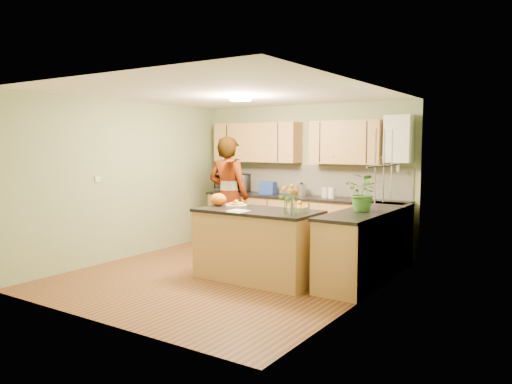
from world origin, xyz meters
The scene contains 28 objects.
floor centered at (0.00, 0.00, 0.00)m, with size 4.50×4.50×0.00m, color #522D17.
ceiling centered at (0.00, 0.00, 2.50)m, with size 4.00×4.50×0.02m, color white.
wall_back centered at (0.00, 2.25, 1.25)m, with size 4.00×0.02×2.50m, color #99AD7B.
wall_front centered at (0.00, -2.25, 1.25)m, with size 4.00×0.02×2.50m, color #99AD7B.
wall_left centered at (-2.00, 0.00, 1.25)m, with size 0.02×4.50×2.50m, color #99AD7B.
wall_right centered at (2.00, 0.00, 1.25)m, with size 0.02×4.50×2.50m, color #99AD7B.
back_counter centered at (0.10, 1.95, 0.47)m, with size 3.64×0.62×0.94m.
right_counter centered at (1.70, 0.85, 0.47)m, with size 0.62×2.24×0.94m.
splashback centered at (0.10, 2.23, 1.20)m, with size 3.60×0.02×0.52m, color white.
upper_cabinets centered at (-0.18, 2.08, 1.85)m, with size 3.20×0.34×0.70m.
boiler centered at (1.70, 2.09, 1.90)m, with size 0.40×0.30×0.86m.
window_right centered at (1.99, 0.60, 1.55)m, with size 0.01×1.30×1.05m.
light_switch centered at (-1.99, -0.60, 1.30)m, with size 0.02×0.09×0.09m, color white.
ceiling_lamp centered at (0.00, 0.30, 2.46)m, with size 0.30×0.30×0.07m.
peninsula_island centered at (0.47, 0.02, 0.47)m, with size 1.65×0.85×0.95m.
fruit_dish centered at (0.12, 0.02, 0.99)m, with size 0.30×0.30×0.10m.
orange_bowl centered at (1.02, 0.17, 1.00)m, with size 0.22×0.22×0.13m.
flower_vase centered at (1.07, -0.16, 1.24)m, with size 0.24×0.24×0.44m.
orange_bag centered at (-0.23, 0.07, 1.04)m, with size 0.24×0.20×0.18m, color orange.
papers centered at (0.37, -0.28, 0.95)m, with size 0.20×0.27×0.01m, color white.
violinist centered at (-0.74, 1.00, 0.97)m, with size 0.71×0.47×1.95m, color #DBA786.
violin centered at (-0.54, 0.78, 1.56)m, with size 0.56×0.22×0.11m, color #511405, non-canonical shape.
microwave centered at (-1.36, 1.96, 1.10)m, with size 0.59×0.40×0.33m, color white.
blue_box centered at (-0.58, 1.96, 1.05)m, with size 0.27×0.20×0.22m, color #203D95.
kettle centered at (0.07, 1.99, 1.05)m, with size 0.14×0.14×0.27m.
jar_cream centered at (0.54, 1.96, 1.03)m, with size 0.11×0.11×0.17m, color beige.
jar_white centered at (0.67, 1.94, 1.03)m, with size 0.11×0.11×0.18m, color white.
potted_plant centered at (1.70, 0.68, 1.19)m, with size 0.45×0.39×0.50m, color #407E2A.
Camera 1 is at (4.09, -5.50, 1.81)m, focal length 35.00 mm.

